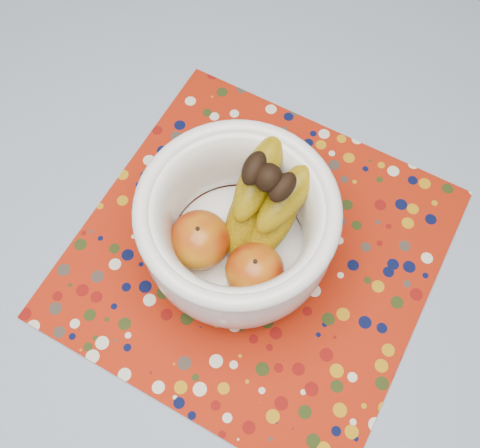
# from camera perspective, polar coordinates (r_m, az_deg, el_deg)

# --- Properties ---
(table) EXTENTS (1.20, 1.20, 0.75)m
(table) POSITION_cam_1_polar(r_m,az_deg,el_deg) (0.81, -0.81, -9.99)
(table) COLOR olive
(table) RESTS_ON ground
(tablecloth) EXTENTS (1.32, 1.32, 0.01)m
(tablecloth) POSITION_cam_1_polar(r_m,az_deg,el_deg) (0.73, -0.90, -8.48)
(tablecloth) COLOR slate
(tablecloth) RESTS_ON table
(placemat) EXTENTS (0.49, 0.49, 0.00)m
(placemat) POSITION_cam_1_polar(r_m,az_deg,el_deg) (0.75, 1.60, -2.92)
(placemat) COLOR #991B08
(placemat) RESTS_ON tablecloth
(fruit_bowl) EXTENTS (0.23, 0.24, 0.18)m
(fruit_bowl) POSITION_cam_1_polar(r_m,az_deg,el_deg) (0.67, 0.33, -0.12)
(fruit_bowl) COLOR white
(fruit_bowl) RESTS_ON placemat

